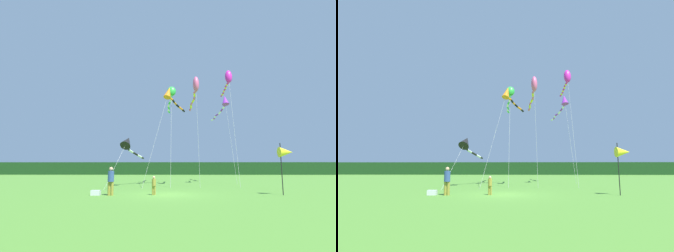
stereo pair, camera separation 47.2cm
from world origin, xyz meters
TOP-DOWN VIEW (x-y plane):
  - ground_plane at (0.00, 0.00)m, footprint 120.00×120.00m
  - distant_treeline at (0.00, 45.00)m, footprint 108.00×2.08m
  - person_adult at (-3.62, -0.59)m, footprint 0.40×0.40m
  - person_child at (-0.84, -0.25)m, footprint 0.27×0.27m
  - cooler_box at (-4.60, -0.49)m, footprint 0.58×0.40m
  - banner_flag_pole at (7.97, -0.22)m, footprint 0.90×0.70m
  - kite_orange at (0.15, 8.28)m, footprint 4.06×6.32m
  - kite_green at (0.27, 10.29)m, footprint 1.02×9.22m
  - kite_purple at (6.79, 13.73)m, footprint 1.49×8.17m
  - kite_magenta at (6.47, 9.42)m, footprint 0.77×6.83m
  - kite_rainbow at (2.75, 7.65)m, footprint 0.76×6.26m
  - kite_black at (-3.95, 7.69)m, footprint 2.29×8.28m

SIDE VIEW (x-z plane):
  - ground_plane at x=0.00m, z-range 0.00..0.00m
  - cooler_box at x=-4.60m, z-range 0.00..0.32m
  - person_child at x=-0.84m, z-range 0.07..1.29m
  - person_adult at x=-3.62m, z-range 0.11..1.92m
  - distant_treeline at x=0.00m, z-range 0.00..2.91m
  - banner_flag_pole at x=7.97m, z-range 1.06..4.47m
  - kite_black at x=-3.95m, z-range 1.60..6.68m
  - kite_orange at x=0.15m, z-range 4.15..14.29m
  - kite_purple at x=6.79m, z-range 4.37..14.92m
  - kite_green at x=0.27m, z-range 4.42..15.02m
  - kite_rainbow at x=2.75m, z-range 4.37..15.21m
  - kite_magenta at x=6.47m, z-range 5.16..17.38m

